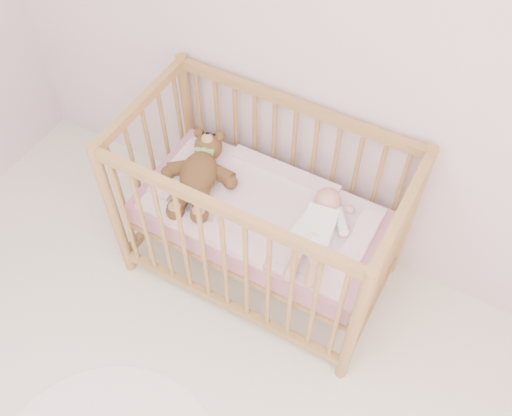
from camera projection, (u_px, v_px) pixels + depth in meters
The scene contains 6 objects.
wall_back at pixel (354, 43), 2.33m from camera, with size 4.00×0.02×2.70m, color silver.
crib at pixel (261, 216), 2.85m from camera, with size 1.36×0.76×1.00m, color #AD7849, non-canonical shape.
mattress at pixel (261, 217), 2.87m from camera, with size 1.22×0.62×0.13m, color #CA7E8A.
blanket at pixel (261, 208), 2.81m from camera, with size 1.10×0.58×0.06m, color #F7AABB, non-canonical shape.
baby at pixel (318, 227), 2.64m from camera, with size 0.28×0.57×0.14m, color white, non-canonical shape.
teddy_bear at pixel (199, 174), 2.83m from camera, with size 0.41×0.58×0.16m, color brown, non-canonical shape.
Camera 1 is at (0.59, 0.10, 2.79)m, focal length 40.00 mm.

